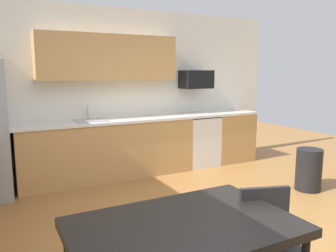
% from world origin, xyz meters
% --- Properties ---
extents(ground_plane, '(12.00, 12.00, 0.00)m').
position_xyz_m(ground_plane, '(0.00, 0.00, 0.00)').
color(ground_plane, '#9E6B38').
extents(wall_back, '(5.80, 0.10, 2.70)m').
position_xyz_m(wall_back, '(0.00, 2.65, 1.35)').
color(wall_back, white).
rests_on(wall_back, ground).
extents(cabinet_run_back, '(2.75, 0.60, 0.90)m').
position_xyz_m(cabinet_run_back, '(-0.38, 2.30, 0.45)').
color(cabinet_run_back, tan).
rests_on(cabinet_run_back, ground).
extents(cabinet_run_back_right, '(0.80, 0.60, 0.90)m').
position_xyz_m(cabinet_run_back_right, '(2.00, 2.30, 0.45)').
color(cabinet_run_back_right, tan).
rests_on(cabinet_run_back_right, ground).
extents(countertop_back, '(4.80, 0.64, 0.04)m').
position_xyz_m(countertop_back, '(0.00, 2.30, 0.92)').
color(countertop_back, silver).
rests_on(countertop_back, cabinet_run_back).
extents(upper_cabinets_back, '(2.20, 0.34, 0.70)m').
position_xyz_m(upper_cabinets_back, '(-0.30, 2.43, 1.90)').
color(upper_cabinets_back, tan).
extents(oven_range, '(0.60, 0.60, 0.91)m').
position_xyz_m(oven_range, '(1.30, 2.30, 0.46)').
color(oven_range, white).
rests_on(oven_range, ground).
extents(microwave, '(0.54, 0.36, 0.32)m').
position_xyz_m(microwave, '(1.30, 2.40, 1.54)').
color(microwave, black).
extents(sink_basin, '(0.48, 0.40, 0.14)m').
position_xyz_m(sink_basin, '(-0.65, 2.30, 0.88)').
color(sink_basin, '#A5A8AD').
rests_on(sink_basin, countertop_back).
extents(sink_faucet, '(0.02, 0.02, 0.24)m').
position_xyz_m(sink_faucet, '(-0.65, 2.48, 1.04)').
color(sink_faucet, '#B2B5BA').
rests_on(sink_faucet, countertop_back).
extents(dining_table, '(1.40, 0.90, 0.76)m').
position_xyz_m(dining_table, '(-0.96, -1.06, 0.70)').
color(dining_table, black).
rests_on(dining_table, ground).
extents(chair_near_table, '(0.51, 0.51, 0.85)m').
position_xyz_m(chair_near_table, '(-0.27, -1.09, 0.50)').
color(chair_near_table, black).
rests_on(chair_near_table, ground).
extents(trash_bin, '(0.36, 0.36, 0.60)m').
position_xyz_m(trash_bin, '(1.98, 0.44, 0.30)').
color(trash_bin, black).
rests_on(trash_bin, ground).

